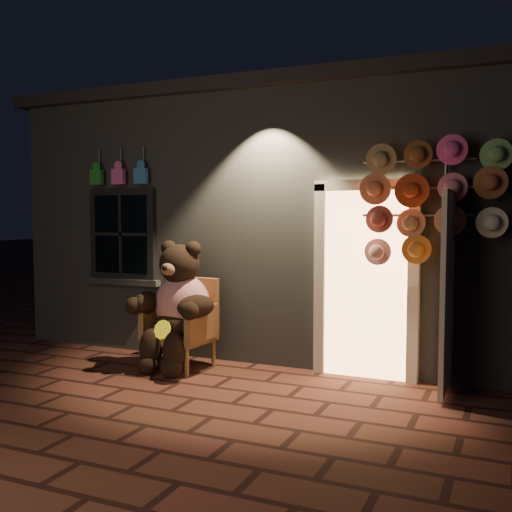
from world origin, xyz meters
The scene contains 5 objects.
ground centered at (0.00, 0.00, 0.00)m, with size 60.00×60.00×0.00m, color #572A21.
shop_building centered at (0.00, 3.99, 1.74)m, with size 7.30×5.95×3.51m.
wicker_armchair centered at (-0.73, 1.04, 0.52)m, with size 0.77×0.71×1.05m.
teddy_bear centered at (-0.74, 0.90, 0.74)m, with size 1.10×0.89×1.52m.
hat_rack centered at (2.02, 1.28, 1.97)m, with size 1.47×0.22×2.58m.
Camera 1 is at (2.90, -5.04, 1.81)m, focal length 42.00 mm.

